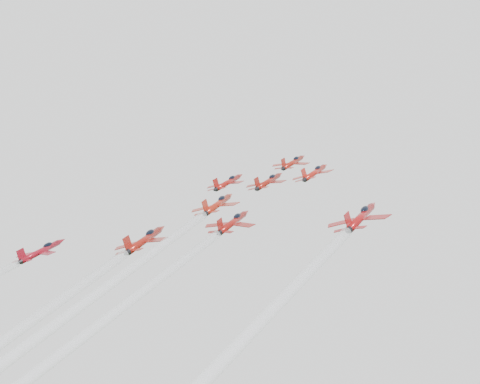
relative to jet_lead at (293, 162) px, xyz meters
The scene contains 6 objects.
jet_lead is the anchor object (origin of this frame).
jet_row2_left 15.65m from the jet_lead, 137.76° to the right, with size 9.15×11.82×7.08m.
jet_row2_center 15.90m from the jet_lead, 86.11° to the right, with size 8.99×11.61×6.96m.
jet_row2_right 17.04m from the jet_lead, 49.59° to the right, with size 8.96×11.58×6.94m.
jet_center 77.64m from the jet_lead, 93.03° to the right, with size 9.92×95.15×52.59m.
jet_rear_right 85.80m from the jet_lead, 85.16° to the right, with size 8.83×84.61×46.76m.
Camera 1 is at (60.53, -105.47, 105.90)m, focal length 50.00 mm.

